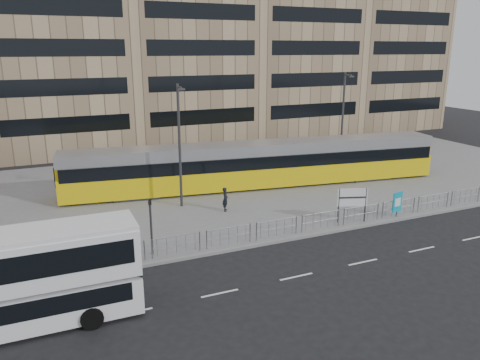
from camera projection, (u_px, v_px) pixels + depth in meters
name	position (u px, v px, depth m)	size (l,w,h in m)	color
ground	(291.00, 240.00, 27.06)	(120.00, 120.00, 0.00)	black
plaza	(217.00, 186.00, 37.62)	(64.00, 24.00, 0.15)	slate
kerb	(291.00, 239.00, 27.08)	(64.00, 0.25, 0.17)	gray
building_row	(159.00, 29.00, 54.37)	(70.40, 18.40, 31.20)	maroon
pedestrian_barrier	(317.00, 217.00, 28.01)	(32.07, 0.07, 1.10)	gray
road_markings	(347.00, 266.00, 23.92)	(62.00, 0.12, 0.01)	white
double_decker_bus	(6.00, 280.00, 17.88)	(10.01, 2.65, 4.00)	white
tram	(258.00, 164.00, 36.84)	(29.91, 6.88, 3.51)	yellow
station_sign	(352.00, 199.00, 29.17)	(1.83, 0.69, 2.19)	#2D2D30
ad_panel	(397.00, 202.00, 30.24)	(0.88, 0.25, 1.66)	#2D2D30
pedestrian	(225.00, 199.00, 31.37)	(0.59, 0.39, 1.63)	black
traffic_light_west	(151.00, 219.00, 24.39)	(0.17, 0.21, 3.10)	#2D2D30
lamp_post_west	(180.00, 142.00, 31.29)	(0.45, 1.04, 8.37)	#2D2D30
lamp_post_east	(343.00, 120.00, 39.96)	(0.45, 1.04, 8.66)	#2D2D30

